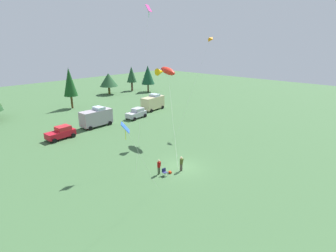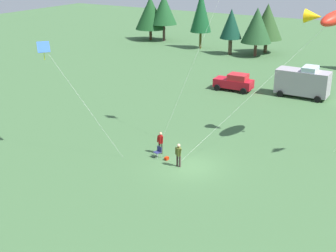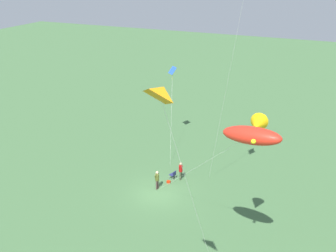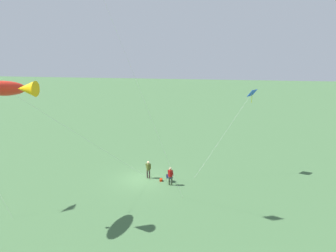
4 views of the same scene
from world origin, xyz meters
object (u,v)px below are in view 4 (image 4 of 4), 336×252
at_px(person_kite_flyer, 148,168).
at_px(folding_chair, 169,177).
at_px(person_spectator, 170,175).
at_px(kite_large_fish, 10,88).
at_px(backpack_on_grass, 161,180).
at_px(kite_diamond_blue, 250,96).

height_order(person_kite_flyer, folding_chair, person_kite_flyer).
distance_m(person_spectator, kite_large_fish, 15.28).
height_order(folding_chair, backpack_on_grass, folding_chair).
bearing_deg(person_kite_flyer, person_spectator, -114.27).
bearing_deg(kite_large_fish, backpack_on_grass, -134.84).
bearing_deg(person_spectator, kite_large_fish, 127.10).
distance_m(person_kite_flyer, person_spectator, 2.63).
bearing_deg(person_spectator, backpack_on_grass, 50.02).
bearing_deg(person_spectator, kite_diamond_blue, -64.01).
height_order(person_kite_flyer, kite_large_fish, kite_large_fish).
bearing_deg(kite_diamond_blue, person_kite_flyer, 15.22).
height_order(folding_chair, kite_large_fish, kite_large_fish).
relative_size(person_kite_flyer, folding_chair, 2.12).
xyz_separation_m(folding_chair, kite_large_fish, (9.39, 8.53, 9.46)).
xyz_separation_m(person_kite_flyer, kite_diamond_blue, (-9.45, -2.57, 6.80)).
bearing_deg(backpack_on_grass, kite_large_fish, 45.16).
relative_size(person_kite_flyer, person_spectator, 1.00).
distance_m(person_spectator, backpack_on_grass, 1.54).
relative_size(person_kite_flyer, kite_large_fish, 0.16).
height_order(person_spectator, backpack_on_grass, person_spectator).
bearing_deg(kite_diamond_blue, backpack_on_grass, 20.81).
xyz_separation_m(person_kite_flyer, backpack_on_grass, (-1.31, 0.52, -0.91)).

